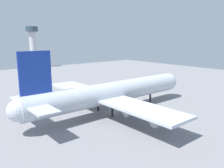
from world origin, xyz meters
The scene contains 4 objects.
ground_plane centered at (0.00, 0.00, 0.00)m, with size 260.31×260.31×0.00m, color gray.
cargo_airplane centered at (-0.15, 0.00, 6.42)m, with size 65.08×57.81×20.73m.
safety_cone_nose centered at (29.29, 1.41, 0.40)m, with size 0.57×0.57×0.81m, color orange.
control_tower centered at (24.04, 129.82, 19.99)m, with size 9.56×9.56×32.99m.
Camera 1 is at (-45.64, -55.07, 23.76)m, focal length 36.48 mm.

